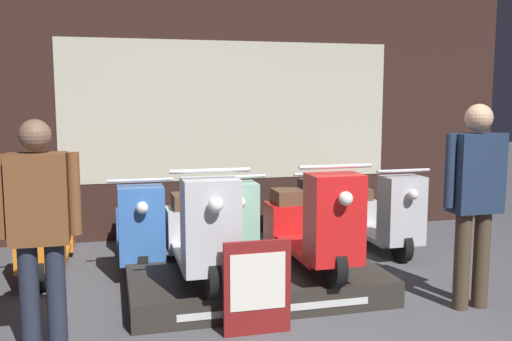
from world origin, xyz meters
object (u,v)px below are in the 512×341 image
Objects in this scene: scooter_backrow_3 at (304,219)px; scooter_display_right at (311,224)px; scooter_display_left at (200,231)px; scooter_backrow_0 at (46,234)px; person_left_browsing at (39,221)px; scooter_backrow_2 at (224,224)px; scooter_backrow_4 at (378,215)px; person_right_browsing at (475,191)px; price_sign_board at (257,287)px; scooter_backrow_1 at (139,228)px.

scooter_display_right is at bearing -106.55° from scooter_backrow_3.
scooter_display_left reaches higher than scooter_backrow_0.
scooter_display_right is 2.30m from person_left_browsing.
person_left_browsing is (-1.62, -1.88, 0.52)m from scooter_backrow_2.
person_right_browsing reaches higher than scooter_backrow_4.
scooter_backrow_3 is 2.31× the size of price_sign_board.
scooter_backrow_2 and scooter_backrow_4 have the same top height.
price_sign_board is (0.74, -1.95, -0.04)m from scooter_backrow_1.
scooter_backrow_4 is at bearing 0.00° from scooter_backrow_0.
scooter_backrow_0 is at bearing 129.98° from price_sign_board.
price_sign_board is (-0.15, -1.95, -0.04)m from scooter_backrow_2.
scooter_display_left is 1.80m from scooter_backrow_0.
scooter_backrow_2 is 2.54m from person_left_browsing.
scooter_backrow_0 is 3.57m from scooter_backrow_4.
scooter_backrow_0 is at bearing 180.00° from scooter_backrow_4.
person_left_browsing is at bearing -85.05° from scooter_backrow_0.
scooter_backrow_2 is 0.89m from scooter_backrow_3.
scooter_backrow_2 is 0.97× the size of person_right_browsing.
scooter_backrow_3 is at bearing 61.88° from price_sign_board.
scooter_display_left reaches higher than scooter_backrow_3.
scooter_display_left is 1.27m from scooter_backrow_2.
scooter_backrow_2 is at bearing 49.20° from person_left_browsing.
scooter_backrow_4 is 2.75m from price_sign_board.
scooter_backrow_2 is 1.00× the size of scooter_backrow_4.
scooter_backrow_0 is at bearing 94.95° from person_left_browsing.
person_left_browsing is (-0.73, -1.88, 0.52)m from scooter_backrow_1.
scooter_backrow_4 is at bearing 0.00° from scooter_backrow_2.
scooter_backrow_3 is at bearing 112.72° from person_right_browsing.
scooter_backrow_3 is 3.19m from person_left_browsing.
scooter_backrow_2 is at bearing 114.95° from scooter_display_right.
scooter_backrow_3 and scooter_backrow_4 have the same top height.
scooter_backrow_2 is 1.96m from price_sign_board.
scooter_backrow_3 is 0.89m from scooter_backrow_4.
person_left_browsing reaches higher than scooter_backrow_1.
person_left_browsing is (-3.41, -1.88, 0.52)m from scooter_backrow_4.
scooter_display_right is 1.00× the size of scooter_backrow_0.
person_left_browsing reaches higher than price_sign_board.
scooter_backrow_0 is at bearing 138.88° from scooter_display_left.
person_left_browsing reaches higher than scooter_backrow_0.
scooter_display_right reaches higher than scooter_backrow_3.
scooter_display_left is 2.27m from person_right_browsing.
scooter_display_right is 1.00× the size of scooter_backrow_2.
scooter_backrow_4 is (2.68, 0.00, 0.00)m from scooter_backrow_1.
price_sign_board is (0.29, -0.78, -0.26)m from scooter_display_left.
scooter_backrow_1 is 0.97× the size of person_right_browsing.
person_right_browsing reaches higher than scooter_backrow_0.
scooter_display_left is at bearing 180.00° from scooter_display_right.
scooter_backrow_3 is 1.00× the size of scooter_backrow_4.
person_right_browsing is (1.14, -0.71, 0.36)m from scooter_display_right.
scooter_backrow_3 is 1.02× the size of person_left_browsing.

